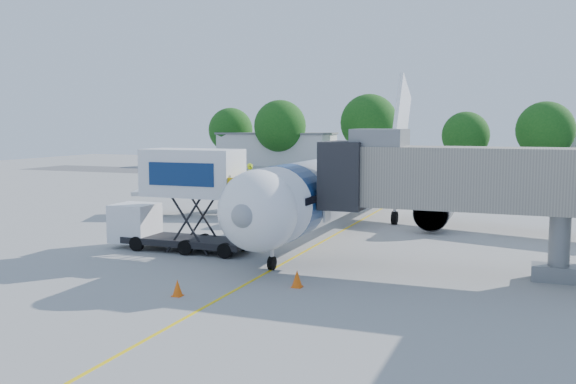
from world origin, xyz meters
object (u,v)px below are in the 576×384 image
(jet_bridge, at_px, (455,179))
(ground_tug, at_px, (262,327))
(aircraft, at_px, (351,182))
(catering_hiloader, at_px, (182,200))

(jet_bridge, relative_size, ground_tug, 3.63)
(aircraft, bearing_deg, ground_tug, -80.80)
(jet_bridge, distance_m, ground_tug, 13.66)
(aircraft, xyz_separation_m, jet_bridge, (7.99, -11.12, 1.39))
(aircraft, relative_size, jet_bridge, 2.71)
(catering_hiloader, xyz_separation_m, ground_tug, (10.09, -12.49, -2.04))
(jet_bridge, bearing_deg, catering_hiloader, -179.99)
(jet_bridge, bearing_deg, ground_tug, -108.45)
(aircraft, height_order, catering_hiloader, aircraft)
(catering_hiloader, distance_m, ground_tug, 16.19)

